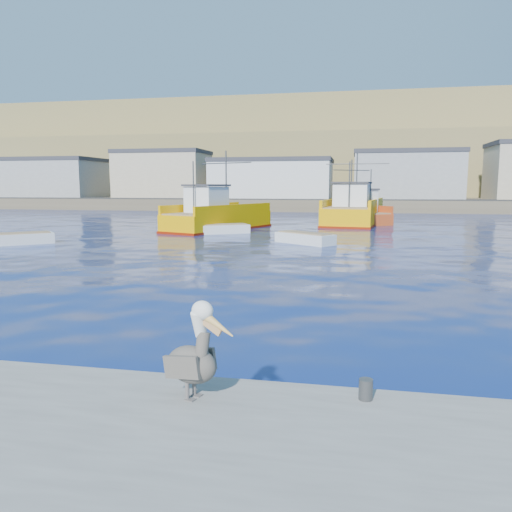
{
  "coord_description": "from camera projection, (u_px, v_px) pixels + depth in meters",
  "views": [
    {
      "loc": [
        2.79,
        -10.32,
        3.51
      ],
      "look_at": [
        -0.06,
        4.0,
        1.46
      ],
      "focal_mm": 35.0,
      "sensor_mm": 36.0,
      "label": 1
    }
  ],
  "objects": [
    {
      "name": "trawler_yellow_a",
      "position": [
        217.0,
        217.0,
        40.24
      ],
      "size": [
        7.21,
        11.31,
        6.44
      ],
      "color": "#EDA300",
      "rests_on": "ground"
    },
    {
      "name": "ground",
      "position": [
        224.0,
        346.0,
        11.05
      ],
      "size": [
        260.0,
        260.0,
        0.0
      ],
      "primitive_type": "plane",
      "color": "#071A55",
      "rests_on": "ground"
    },
    {
      "name": "dock_bollards",
      "position": [
        204.0,
        377.0,
        7.54
      ],
      "size": [
        36.2,
        0.2,
        0.3
      ],
      "color": "#4C4C4C",
      "rests_on": "dock"
    },
    {
      "name": "far_shore",
      "position": [
        345.0,
        162.0,
        115.85
      ],
      "size": [
        200.0,
        81.0,
        24.0
      ],
      "color": "brown",
      "rests_on": "ground"
    },
    {
      "name": "skiff_mid",
      "position": [
        305.0,
        239.0,
        30.65
      ],
      "size": [
        3.94,
        3.43,
        0.85
      ],
      "color": "silver",
      "rests_on": "ground"
    },
    {
      "name": "skiff_extra",
      "position": [
        222.0,
        230.0,
        37.22
      ],
      "size": [
        4.15,
        3.17,
        0.87
      ],
      "color": "silver",
      "rests_on": "ground"
    },
    {
      "name": "skiff_left",
      "position": [
        18.0,
        240.0,
        30.29
      ],
      "size": [
        3.89,
        3.7,
        0.87
      ],
      "color": "silver",
      "rests_on": "ground"
    },
    {
      "name": "boat_orange",
      "position": [
        357.0,
        213.0,
        47.23
      ],
      "size": [
        6.79,
        8.08,
        6.01
      ],
      "color": "#BE471C",
      "rests_on": "ground"
    },
    {
      "name": "trawler_yellow_b",
      "position": [
        354.0,
        212.0,
        46.66
      ],
      "size": [
        6.08,
        13.06,
        6.68
      ],
      "color": "#EDA300",
      "rests_on": "ground"
    },
    {
      "name": "pelican",
      "position": [
        194.0,
        357.0,
        7.05
      ],
      "size": [
        1.16,
        0.68,
        1.44
      ],
      "color": "#595451",
      "rests_on": "dock"
    }
  ]
}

